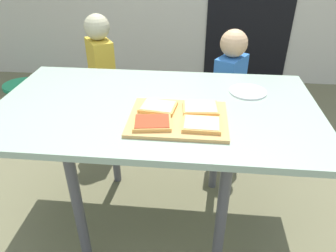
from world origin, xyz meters
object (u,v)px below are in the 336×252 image
Objects in this scene: child_left at (102,75)px; child_right at (229,88)px; cutting_board at (178,119)px; pizza_slice_near_left at (152,123)px; pizza_slice_far_right at (201,108)px; pizza_slice_near_right at (202,124)px; plate_white_right at (248,92)px; dining_table at (156,118)px; garden_hose_coil at (21,85)px; pizza_slice_far_left at (158,107)px.

child_right is (0.92, -0.07, -0.03)m from child_left.
pizza_slice_near_left is (-0.10, -0.08, 0.02)m from cutting_board.
pizza_slice_near_right is at bearing -87.53° from pizza_slice_far_right.
child_left is (-0.52, 1.00, -0.21)m from pizza_slice_near_left.
cutting_board is at bearing -56.07° from child_left.
pizza_slice_far_right is at bearing -134.90° from plate_white_right.
dining_table reaches higher than garden_hose_coil.
pizza_slice_near_right is at bearing 1.96° from pizza_slice_near_left.
child_right is (0.40, 0.79, -0.25)m from pizza_slice_far_left.
pizza_slice_far_left is at bearing -177.58° from pizza_slice_far_right.
child_right reaches higher than pizza_slice_near_right.
pizza_slice_near_right is 2.92m from garden_hose_coil.
dining_table is at bearing -57.28° from child_left.
cutting_board is 0.94m from child_right.
pizza_slice_near_left reaches higher than plate_white_right.
cutting_board is at bearing -35.26° from pizza_slice_far_left.
pizza_slice_far_left reaches higher than garden_hose_coil.
child_left reaches higher than cutting_board.
garden_hose_coil is (-1.80, 1.83, -0.78)m from pizza_slice_far_left.
pizza_slice_far_right is (0.19, 0.01, 0.00)m from pizza_slice_far_left.
child_left is at bearing 123.93° from cutting_board.
child_left is (-0.72, 0.85, -0.21)m from pizza_slice_far_right.
pizza_slice_near_left is at bearing -138.32° from plate_white_right.
cutting_board is 0.44× the size of child_right.
dining_table is 0.20m from cutting_board.
pizza_slice_far_right reaches higher than dining_table.
plate_white_right reaches higher than dining_table.
pizza_slice_far_right is at bearing 37.03° from pizza_slice_near_left.
pizza_slice_far_left is at bearing -116.63° from child_right.
plate_white_right reaches higher than garden_hose_coil.
pizza_slice_near_right is (0.10, -0.07, 0.02)m from cutting_board.
pizza_slice_far_right is 2.82m from garden_hose_coil.
dining_table is 0.24m from pizza_slice_far_right.
pizza_slice_near_left is 0.18× the size of child_right.
pizza_slice_far_right is at bearing 38.26° from cutting_board.
child_left is 1.70m from garden_hose_coil.
pizza_slice_far_left is 0.19m from pizza_slice_far_right.
pizza_slice_near_right is 1.25m from child_left.
pizza_slice_near_left is at bearing -86.76° from dining_table.
plate_white_right is (0.24, 0.39, -0.02)m from pizza_slice_near_right.
pizza_slice_far_right is at bearing -49.73° from child_left.
dining_table is 0.23m from pizza_slice_near_left.
child_right is at bearing 94.08° from plate_white_right.
pizza_slice_far_left reaches higher than cutting_board.
pizza_slice_far_right is at bearing 92.47° from pizza_slice_near_right.
cutting_board is at bearing 35.85° from pizza_slice_near_left.
pizza_slice_far_right is 0.43× the size of garden_hose_coil.
child_left is (-0.96, 0.61, -0.19)m from plate_white_right.
pizza_slice_far_left is 0.17× the size of child_left.
child_right is (0.40, 0.93, -0.25)m from pizza_slice_near_left.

